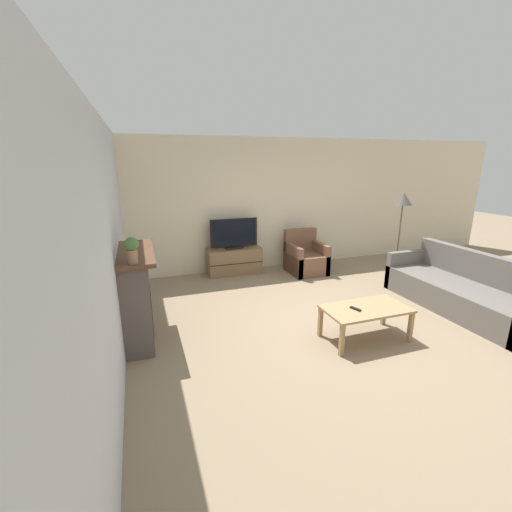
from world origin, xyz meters
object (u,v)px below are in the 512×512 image
Objects in this scene: mantel_vase_left at (132,252)px; tv at (234,235)px; tv_stand at (234,261)px; armchair at (305,259)px; coffee_table at (366,311)px; mantel_vase_centre_left at (132,245)px; couch at (464,292)px; fireplace at (136,295)px; remote at (355,309)px; floor_lamp at (403,206)px; potted_plant at (132,248)px.

mantel_vase_left is 3.15m from tv.
tv_stand is 1.26× the size of armchair.
tv is at bearing 105.62° from coffee_table.
mantel_vase_centre_left is 4.90m from couch.
fireplace is 8.28× the size of remote.
mantel_vase_centre_left is 1.40× the size of remote.
tv reaches higher than tv_stand.
floor_lamp is at bearing -26.16° from tv.
mantel_vase_left is 4.84m from floor_lamp.
potted_plant is at bearing 170.33° from coffee_table.
couch is 1.86m from floor_lamp.
tv is 4.08m from couch.
fireplace is 1.18× the size of tv_stand.
coffee_table is (2.75, -0.63, -0.88)m from mantel_vase_left.
couch is (1.46, -2.47, 0.00)m from armchair.
couch reaches higher than coffee_table.
mantel_vase_centre_left reaches higher than armchair.
couch is at bearing -2.30° from potted_plant.
mantel_vase_left is at bearing 167.12° from coffee_table.
mantel_vase_centre_left reaches higher than coffee_table.
mantel_vase_centre_left reaches higher than remote.
mantel_vase_left is at bearing -126.94° from tv.
fireplace reaches higher than remote.
mantel_vase_left is 0.19× the size of tv_stand.
coffee_table is at bearing -12.88° from mantel_vase_left.
coffee_table is at bearing -101.21° from armchair.
tv reaches higher than coffee_table.
potted_plant is 4.87m from couch.
floor_lamp is (4.73, 0.72, 0.85)m from fireplace.
couch is at bearing 7.84° from coffee_table.
fireplace is 3.75m from armchair.
mantel_vase_centre_left is (0.00, 0.29, 0.01)m from mantel_vase_left.
couch reaches higher than tv_stand.
couch is (2.88, -2.84, -0.53)m from tv.
coffee_table is at bearing -172.16° from couch.
tv is at bearing 54.76° from potted_plant.
coffee_table is at bearing -74.38° from tv.
potted_plant is (-0.00, -0.16, 0.08)m from mantel_vase_left.
mantel_vase_centre_left is 0.09× the size of couch.
floor_lamp reaches higher than mantel_vase_left.
floor_lamp is (4.71, 1.10, 0.19)m from mantel_vase_left.
mantel_vase_centre_left is 3.03m from coffee_table.
coffee_table is 2.03m from couch.
fireplace is at bearing -171.39° from floor_lamp.
armchair is 2.10m from floor_lamp.
armchair is 0.37× the size of couch.
tv is at bearing 135.38° from couch.
mantel_vase_centre_left is 3.89m from armchair.
armchair is at bearing 56.08° from remote.
fireplace is at bearing 159.87° from coffee_table.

